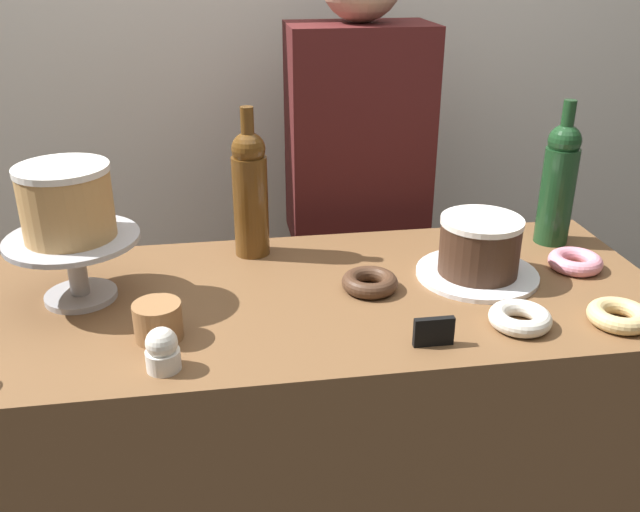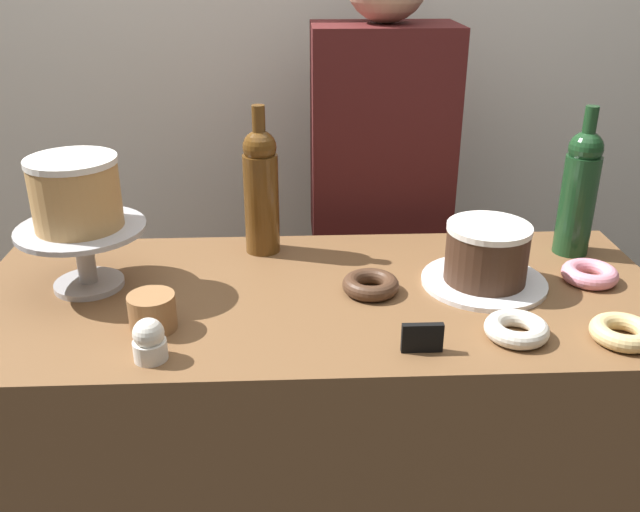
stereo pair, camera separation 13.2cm
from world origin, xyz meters
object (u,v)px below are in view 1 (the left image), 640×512
Objects in this scene: chocolate_round_cake at (480,245)px; wine_bottle_amber at (250,191)px; donut_chocolate at (370,283)px; price_sign_chalkboard at (434,332)px; cupcake_vanilla at (162,350)px; cake_stand_pedestal at (75,256)px; donut_glazed at (619,316)px; donut_pink at (575,262)px; donut_sugar at (520,318)px; barista_figure at (355,236)px; wine_bottle_green at (559,182)px; white_layer_cake at (66,202)px; cookie_stack at (158,321)px.

chocolate_round_cake is 0.49m from wine_bottle_amber.
price_sign_chalkboard reaches higher than donut_chocolate.
cupcake_vanilla is at bearing -179.60° from price_sign_chalkboard.
donut_glazed is at bearing -14.42° from cake_stand_pedestal.
donut_glazed is 1.00× the size of donut_pink.
donut_sugar is at bearing -16.26° from cake_stand_pedestal.
price_sign_chalkboard is (-0.17, -0.25, -0.04)m from chocolate_round_cake.
barista_figure reaches higher than donut_pink.
wine_bottle_green is at bearing -3.36° from wine_bottle_amber.
white_layer_cake reaches higher than donut_sugar.
chocolate_round_cake is at bearing 90.52° from donut_sugar.
cupcake_vanilla is 0.05× the size of barista_figure.
barista_figure is (0.30, 0.32, -0.25)m from wine_bottle_amber.
donut_pink is at bearing 44.27° from donut_sugar.
donut_chocolate is at bearing -5.50° from white_layer_cake.
chocolate_round_cake reaches higher than price_sign_chalkboard.
price_sign_chalkboard is (0.62, -0.27, -0.06)m from cake_stand_pedestal.
cake_stand_pedestal is 0.33m from cupcake_vanilla.
wine_bottle_green reaches higher than donut_glazed.
donut_chocolate is 0.45m from donut_pink.
wine_bottle_amber is at bearing 176.64° from wine_bottle_green.
cupcake_vanilla is 0.88× the size of cookie_stack.
wine_bottle_amber is 0.53m from price_sign_chalkboard.
donut_sugar is (0.79, -0.23, -0.07)m from cake_stand_pedestal.
cake_stand_pedestal is 3.54× the size of price_sign_chalkboard.
cake_stand_pedestal is 2.21× the size of donut_pink.
cookie_stack is (0.16, -0.17, -0.06)m from cake_stand_pedestal.
chocolate_round_cake is 0.30m from donut_glazed.
chocolate_round_cake reaches higher than cupcake_vanilla.
donut_chocolate is at bearing -159.00° from wine_bottle_green.
cupcake_vanilla reaches higher than price_sign_chalkboard.
white_layer_cake is 0.29m from cookie_stack.
donut_glazed is at bearing -98.76° from donut_pink.
wine_bottle_amber is at bearing 25.71° from white_layer_cake.
donut_glazed is at bearing 3.10° from price_sign_chalkboard.
white_layer_cake reaches higher than price_sign_chalkboard.
price_sign_chalkboard is at bearing -23.46° from white_layer_cake.
donut_glazed is 0.81m from barista_figure.
chocolate_round_cake reaches higher than cookie_stack.
barista_figure reaches higher than donut_chocolate.
wine_bottle_green reaches higher than donut_sugar.
wine_bottle_green is 4.38× the size of cupcake_vanilla.
chocolate_round_cake is at bearing 13.12° from cookie_stack.
donut_chocolate is 1.60× the size of price_sign_chalkboard.
price_sign_chalkboard is (0.06, -0.22, 0.01)m from donut_chocolate.
cookie_stack is (-0.63, -0.15, -0.04)m from chocolate_round_cake.
wine_bottle_green is 2.91× the size of donut_sugar.
donut_pink is (0.67, -0.19, -0.13)m from wine_bottle_amber.
wine_bottle_amber is at bearing 164.38° from donut_pink.
cookie_stack is at bearing -161.10° from wine_bottle_green.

